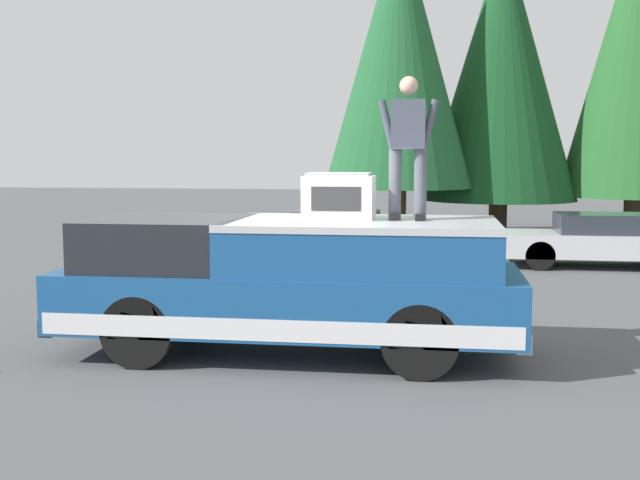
{
  "coord_description": "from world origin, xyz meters",
  "views": [
    {
      "loc": [
        -9.39,
        -1.53,
        2.43
      ],
      "look_at": [
        0.35,
        -0.1,
        1.35
      ],
      "focal_mm": 43.93,
      "sensor_mm": 36.0,
      "label": 1
    }
  ],
  "objects_px": {
    "pickup_truck": "(290,283)",
    "compressor_unit": "(339,196)",
    "person_on_truck_bed": "(408,144)",
    "parked_car_silver": "(597,240)",
    "parked_car_navy": "(333,236)"
  },
  "relations": [
    {
      "from": "pickup_truck",
      "to": "parked_car_navy",
      "type": "bearing_deg",
      "value": 3.78
    },
    {
      "from": "person_on_truck_bed",
      "to": "parked_car_silver",
      "type": "bearing_deg",
      "value": -25.09
    },
    {
      "from": "pickup_truck",
      "to": "person_on_truck_bed",
      "type": "xyz_separation_m",
      "value": [
        0.12,
        -1.4,
        1.68
      ]
    },
    {
      "from": "compressor_unit",
      "to": "parked_car_navy",
      "type": "height_order",
      "value": "compressor_unit"
    },
    {
      "from": "parked_car_silver",
      "to": "parked_car_navy",
      "type": "xyz_separation_m",
      "value": [
        -0.0,
        5.78,
        0.0
      ]
    },
    {
      "from": "compressor_unit",
      "to": "parked_car_navy",
      "type": "relative_size",
      "value": 0.2
    },
    {
      "from": "parked_car_silver",
      "to": "person_on_truck_bed",
      "type": "bearing_deg",
      "value": 154.91
    },
    {
      "from": "pickup_truck",
      "to": "person_on_truck_bed",
      "type": "height_order",
      "value": "person_on_truck_bed"
    },
    {
      "from": "parked_car_navy",
      "to": "parked_car_silver",
      "type": "bearing_deg",
      "value": -89.99
    },
    {
      "from": "pickup_truck",
      "to": "person_on_truck_bed",
      "type": "distance_m",
      "value": 2.19
    },
    {
      "from": "pickup_truck",
      "to": "parked_car_silver",
      "type": "bearing_deg",
      "value": -32.22
    },
    {
      "from": "pickup_truck",
      "to": "parked_car_navy",
      "type": "relative_size",
      "value": 1.35
    },
    {
      "from": "compressor_unit",
      "to": "parked_car_navy",
      "type": "xyz_separation_m",
      "value": [
        8.13,
        1.13,
        -1.35
      ]
    },
    {
      "from": "pickup_truck",
      "to": "compressor_unit",
      "type": "height_order",
      "value": "compressor_unit"
    },
    {
      "from": "person_on_truck_bed",
      "to": "parked_car_silver",
      "type": "xyz_separation_m",
      "value": [
        8.18,
        -3.83,
        -1.97
      ]
    }
  ]
}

